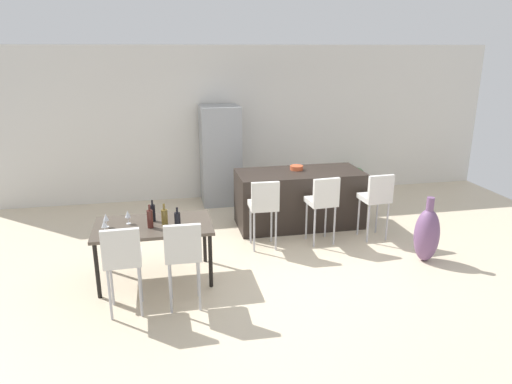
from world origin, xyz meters
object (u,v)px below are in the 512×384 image
kitchen_island (299,198)px  potted_plant (356,179)px  bar_chair_left (264,204)px  refrigerator (220,155)px  wine_bottle_end (153,213)px  wine_glass_far (104,224)px  bar_chair_right (377,196)px  dining_chair_far (183,251)px  wine_bottle_near (150,219)px  wine_glass_middle (128,214)px  bar_chair_middle (323,200)px  wine_glass_left (106,218)px  floor_vase (427,234)px  fruit_bowl (297,168)px  dining_table (153,229)px  wine_bottle_right (177,220)px  wine_bottle_corner (165,217)px  dining_chair_near (122,256)px

kitchen_island → potted_plant: bearing=41.4°
bar_chair_left → refrigerator: (-0.32, 2.29, 0.22)m
wine_bottle_end → wine_glass_far: (-0.56, -0.32, 0.01)m
bar_chair_right → wine_glass_far: bearing=-167.8°
dining_chair_far → refrigerator: bearing=76.2°
wine_bottle_near → wine_glass_middle: 0.33m
bar_chair_middle → wine_glass_left: (-3.02, -0.61, 0.17)m
bar_chair_left → wine_glass_middle: bar_chair_left is taller
wine_glass_middle → potted_plant: (4.29, 2.82, -0.56)m
floor_vase → fruit_bowl: bearing=126.5°
wine_bottle_end → wine_glass_middle: (-0.30, -0.03, 0.01)m
dining_table → wine_bottle_right: size_ratio=5.30×
dining_chair_far → wine_bottle_near: (-0.35, 0.69, 0.16)m
bar_chair_left → wine_bottle_corner: size_ratio=3.70×
wine_bottle_end → refrigerator: size_ratio=0.15×
bar_chair_left → dining_chair_far: bearing=-130.9°
kitchen_island → wine_bottle_near: size_ratio=6.93×
kitchen_island → wine_bottle_corner: wine_bottle_corner is taller
floor_vase → dining_chair_far: bearing=-170.5°
wine_bottle_right → wine_bottle_near: bearing=162.0°
bar_chair_middle → dining_table: bearing=-165.4°
wine_bottle_corner → floor_vase: 3.56m
kitchen_island → floor_vase: (1.32, -1.69, -0.07)m
dining_table → floor_vase: size_ratio=1.57×
bar_chair_middle → floor_vase: size_ratio=1.13×
dining_chair_far → kitchen_island: bearing=48.1°
bar_chair_middle → floor_vase: bearing=-35.5°
wine_bottle_near → wine_bottle_end: (0.03, 0.22, -0.00)m
wine_bottle_near → wine_glass_middle: (-0.27, 0.19, 0.01)m
wine_bottle_near → bar_chair_right: bearing=12.4°
refrigerator → fruit_bowl: size_ratio=8.62×
kitchen_island → wine_bottle_corner: bearing=-145.1°
wine_bottle_near → fruit_bowl: size_ratio=1.38×
wine_bottle_corner → wine_bottle_right: size_ratio=1.04×
kitchen_island → dining_chair_near: 3.50m
wine_glass_left → bar_chair_right: bearing=8.9°
wine_bottle_end → wine_glass_far: bearing=-150.2°
wine_glass_left → wine_glass_far: (0.00, -0.23, 0.00)m
bar_chair_middle → wine_glass_far: bearing=-164.5°
dining_chair_near → wine_bottle_corner: bearing=56.9°
dining_table → wine_glass_far: (-0.56, -0.20, 0.19)m
dining_table → potted_plant: (3.99, 2.92, -0.37)m
wine_bottle_near → refrigerator: 3.28m
wine_glass_left → wine_glass_middle: size_ratio=1.00×
wine_bottle_right → refrigerator: size_ratio=0.15×
kitchen_island → bar_chair_middle: size_ratio=1.94×
bar_chair_left → bar_chair_right: (1.75, 0.00, 0.00)m
bar_chair_right → wine_bottle_right: 3.13m
wine_glass_far → fruit_bowl: size_ratio=0.82×
bar_chair_right → bar_chair_left: bearing=-180.0°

